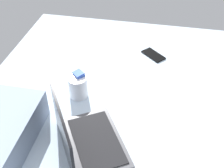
{
  "coord_description": "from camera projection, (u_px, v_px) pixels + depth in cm",
  "views": [
    {
      "loc": [
        -88.08,
        -15.89,
        112.3
      ],
      "look_at": [
        15.17,
        4.58,
        24.0
      ],
      "focal_mm": 46.03,
      "sensor_mm": 36.0,
      "label": 1
    }
  ],
  "objects": [
    {
      "name": "bed_mattress",
      "position": [
        115.0,
        130.0,
        1.35
      ],
      "size": [
        180.0,
        140.0,
        18.0
      ],
      "primitive_type": "cube",
      "color": "silver",
      "rests_on": "ground"
    },
    {
      "name": "laptop",
      "position": [
        85.0,
        140.0,
        1.13
      ],
      "size": [
        40.13,
        36.71,
        23.0
      ],
      "rotation": [
        0.0,
        0.0,
        0.54
      ],
      "color": "#4C4C51",
      "rests_on": "bed_mattress"
    },
    {
      "name": "cell_phone",
      "position": [
        153.0,
        55.0,
        1.66
      ],
      "size": [
        14.47,
        14.92,
        0.8
      ],
      "primitive_type": "cube",
      "rotation": [
        0.0,
        0.0,
        2.4
      ],
      "color": "black",
      "rests_on": "bed_mattress"
    },
    {
      "name": "snack_cup",
      "position": [
        78.0,
        86.0,
        1.37
      ],
      "size": [
        10.15,
        9.0,
        12.95
      ],
      "color": "silver",
      "rests_on": "bed_mattress"
    }
  ]
}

